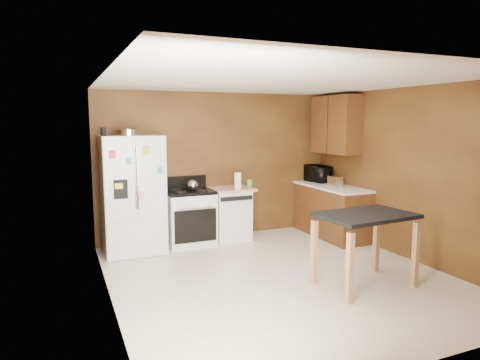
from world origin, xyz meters
TOP-DOWN VIEW (x-y plane):
  - floor at (0.00, 0.00)m, footprint 4.50×4.50m
  - ceiling at (0.00, 0.00)m, footprint 4.50×4.50m
  - wall_back at (0.00, 2.25)m, footprint 4.20×0.00m
  - wall_front at (0.00, -2.25)m, footprint 4.20×0.00m
  - wall_left at (-2.10, 0.00)m, footprint 0.00×4.50m
  - wall_right at (2.10, 0.00)m, footprint 0.00×4.50m
  - roasting_pan at (-1.58, 1.86)m, footprint 0.37×0.37m
  - pen_cup at (-1.95, 1.72)m, footprint 0.08×0.08m
  - kettle at (-0.59, 1.87)m, footprint 0.18×0.18m
  - paper_towel at (0.16, 1.79)m, footprint 0.15×0.15m
  - green_canister at (0.48, 2.02)m, footprint 0.11×0.11m
  - toaster at (1.77, 1.30)m, footprint 0.15×0.25m
  - microwave at (1.84, 1.94)m, footprint 0.40×0.54m
  - refrigerator at (-1.55, 1.86)m, footprint 0.90×0.80m
  - gas_range at (-0.64, 1.92)m, footprint 0.76×0.68m
  - dishwasher at (0.08, 1.95)m, footprint 0.78×0.63m
  - right_cabinets at (1.84, 1.48)m, footprint 0.63×1.58m
  - island at (0.81, -0.66)m, footprint 1.18×0.84m

SIDE VIEW (x-z plane):
  - floor at x=0.00m, z-range 0.00..0.00m
  - dishwasher at x=0.08m, z-range 0.01..0.90m
  - gas_range at x=-0.64m, z-range -0.09..1.01m
  - island at x=0.81m, z-range 0.31..1.21m
  - refrigerator at x=-1.55m, z-range 0.00..1.80m
  - right_cabinets at x=1.84m, z-range -0.32..2.13m
  - green_canister at x=0.48m, z-range 0.89..1.01m
  - kettle at x=-0.59m, z-range 0.90..1.08m
  - toaster at x=1.77m, z-range 0.90..1.08m
  - paper_towel at x=0.16m, z-range 0.89..1.16m
  - microwave at x=1.84m, z-range 0.90..1.18m
  - wall_back at x=0.00m, z-range -0.85..3.35m
  - wall_front at x=0.00m, z-range -0.85..3.35m
  - wall_left at x=-2.10m, z-range -1.00..3.50m
  - wall_right at x=2.10m, z-range -1.00..3.50m
  - roasting_pan at x=-1.58m, z-range 1.80..1.89m
  - pen_cup at x=-1.95m, z-range 1.80..1.92m
  - ceiling at x=0.00m, z-range 2.50..2.50m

